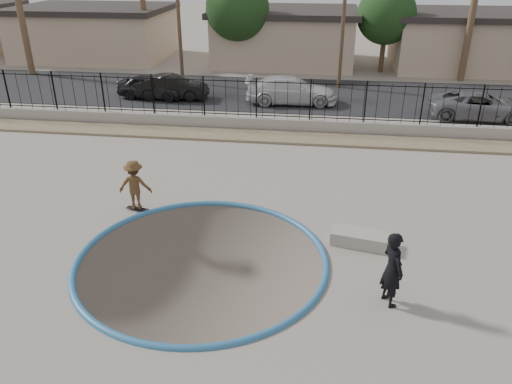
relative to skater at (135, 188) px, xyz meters
The scene contains 22 objects.
ground 10.94m from the skater, 75.03° to the left, with size 120.00×120.00×2.20m, color gray.
bowl_pit 3.89m from the skater, 43.08° to the right, with size 6.84×6.84×1.80m, color #51463E, non-canonical shape.
coping_ring 3.89m from the skater, 43.08° to the right, with size 7.04×7.04×0.20m, color teal.
rock_strip 8.13m from the skater, 69.91° to the left, with size 42.00×1.60×0.11m, color #938060.
retaining_wall 9.15m from the skater, 72.28° to the left, with size 42.00×0.45×0.60m, color #9E978B.
fence 9.16m from the skater, 72.28° to the left, with size 40.00×0.04×1.80m.
street 15.67m from the skater, 79.77° to the left, with size 90.00×8.00×0.04m, color black.
house_west 27.76m from the skater, 116.14° to the left, with size 11.60×8.60×3.90m.
house_center 25.08m from the skater, 83.63° to the left, with size 10.60×8.60×3.90m.
house_east 30.05m from the skater, 56.02° to the left, with size 12.60×8.60×3.90m.
utility_pole_left 18.12m from the skater, 100.48° to the left, with size 1.70×0.24×9.00m.
utility_pole_mid 19.13m from the skater, 68.71° to the left, with size 1.70×0.24×9.50m.
street_tree_left 21.66m from the skater, 90.59° to the left, with size 4.32×4.32×6.36m.
street_tree_mid 24.63m from the skater, 66.41° to the left, with size 3.96×3.96×5.83m.
skater is the anchor object (origin of this frame).
skateboard 0.77m from the skater, 135.00° to the left, with size 0.80×0.34×0.07m.
videographer 8.57m from the skater, 26.19° to the right, with size 0.70×0.46×1.93m, color black.
concrete_ledge 7.25m from the skater, ahead, with size 1.60×0.70×0.40m, color gray.
car_a 13.95m from the skater, 106.16° to the left, with size 1.58×3.92×1.34m, color black.
car_b 13.67m from the skater, 101.43° to the left, with size 1.42×4.08×1.34m, color black.
car_c 14.01m from the skater, 72.98° to the left, with size 2.03×5.00×1.45m, color silver.
car_d 18.06m from the skater, 40.79° to the left, with size 2.27×4.92×1.37m, color gray.
Camera 1 is at (3.04, -12.28, 7.70)m, focal length 35.00 mm.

